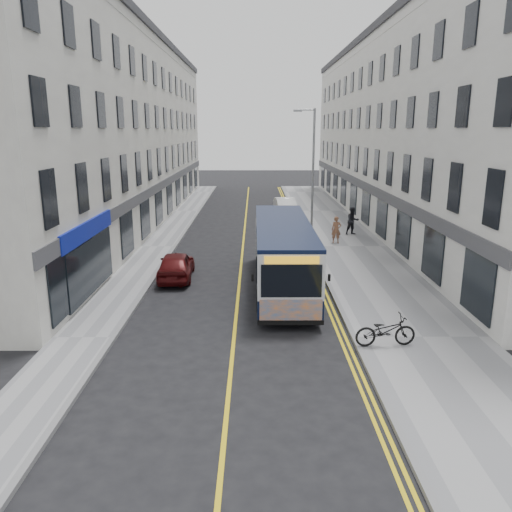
{
  "coord_description": "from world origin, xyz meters",
  "views": [
    {
      "loc": [
        0.69,
        -16.54,
        6.78
      ],
      "look_at": [
        0.76,
        3.83,
        1.6
      ],
      "focal_mm": 35.0,
      "sensor_mm": 36.0,
      "label": 1
    }
  ],
  "objects_px": {
    "streetlamp": "(312,170)",
    "bicycle": "(385,331)",
    "car_maroon": "(176,265)",
    "car_white": "(286,207)",
    "city_bus": "(283,253)",
    "pedestrian_near": "(336,230)",
    "pedestrian_far": "(353,221)"
  },
  "relations": [
    {
      "from": "streetlamp",
      "to": "bicycle",
      "type": "xyz_separation_m",
      "value": [
        0.65,
        -15.92,
        -3.76
      ]
    },
    {
      "from": "streetlamp",
      "to": "car_maroon",
      "type": "relative_size",
      "value": 2.1
    },
    {
      "from": "bicycle",
      "to": "car_white",
      "type": "xyz_separation_m",
      "value": [
        -1.62,
        25.03,
        0.1
      ]
    },
    {
      "from": "city_bus",
      "to": "pedestrian_near",
      "type": "distance_m",
      "value": 9.24
    },
    {
      "from": "bicycle",
      "to": "pedestrian_far",
      "type": "distance_m",
      "value": 17.43
    },
    {
      "from": "pedestrian_near",
      "to": "pedestrian_far",
      "type": "height_order",
      "value": "pedestrian_far"
    },
    {
      "from": "pedestrian_far",
      "to": "car_maroon",
      "type": "bearing_deg",
      "value": -152.25
    },
    {
      "from": "pedestrian_far",
      "to": "pedestrian_near",
      "type": "bearing_deg",
      "value": -136.02
    },
    {
      "from": "bicycle",
      "to": "pedestrian_far",
      "type": "bearing_deg",
      "value": -12.63
    },
    {
      "from": "streetlamp",
      "to": "city_bus",
      "type": "xyz_separation_m",
      "value": [
        -2.24,
        -9.58,
        -2.79
      ]
    },
    {
      "from": "streetlamp",
      "to": "pedestrian_near",
      "type": "bearing_deg",
      "value": -38.25
    },
    {
      "from": "streetlamp",
      "to": "bicycle",
      "type": "height_order",
      "value": "streetlamp"
    },
    {
      "from": "streetlamp",
      "to": "pedestrian_near",
      "type": "xyz_separation_m",
      "value": [
        1.45,
        -1.14,
        -3.46
      ]
    },
    {
      "from": "pedestrian_near",
      "to": "car_white",
      "type": "height_order",
      "value": "pedestrian_near"
    },
    {
      "from": "streetlamp",
      "to": "bicycle",
      "type": "relative_size",
      "value": 4.14
    },
    {
      "from": "bicycle",
      "to": "pedestrian_far",
      "type": "relative_size",
      "value": 1.08
    },
    {
      "from": "city_bus",
      "to": "car_maroon",
      "type": "relative_size",
      "value": 2.63
    },
    {
      "from": "streetlamp",
      "to": "car_white",
      "type": "height_order",
      "value": "streetlamp"
    },
    {
      "from": "car_maroon",
      "to": "bicycle",
      "type": "bearing_deg",
      "value": 132.55
    },
    {
      "from": "car_white",
      "to": "bicycle",
      "type": "bearing_deg",
      "value": -91.6
    },
    {
      "from": "streetlamp",
      "to": "city_bus",
      "type": "bearing_deg",
      "value": -103.18
    },
    {
      "from": "city_bus",
      "to": "car_white",
      "type": "height_order",
      "value": "city_bus"
    },
    {
      "from": "city_bus",
      "to": "pedestrian_near",
      "type": "bearing_deg",
      "value": 66.39
    },
    {
      "from": "streetlamp",
      "to": "bicycle",
      "type": "bearing_deg",
      "value": -87.66
    },
    {
      "from": "streetlamp",
      "to": "pedestrian_far",
      "type": "bearing_deg",
      "value": 25.15
    },
    {
      "from": "streetlamp",
      "to": "city_bus",
      "type": "distance_m",
      "value": 10.23
    },
    {
      "from": "pedestrian_near",
      "to": "car_white",
      "type": "xyz_separation_m",
      "value": [
        -2.41,
        10.25,
        -0.2
      ]
    },
    {
      "from": "pedestrian_far",
      "to": "car_maroon",
      "type": "distance_m",
      "value": 13.85
    },
    {
      "from": "pedestrian_far",
      "to": "car_maroon",
      "type": "xyz_separation_m",
      "value": [
        -10.03,
        -9.53,
        -0.36
      ]
    },
    {
      "from": "streetlamp",
      "to": "pedestrian_far",
      "type": "distance_m",
      "value": 4.65
    },
    {
      "from": "car_white",
      "to": "car_maroon",
      "type": "bearing_deg",
      "value": -114.92
    },
    {
      "from": "streetlamp",
      "to": "city_bus",
      "type": "relative_size",
      "value": 0.8
    }
  ]
}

